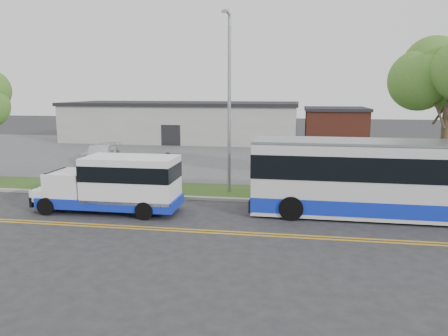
% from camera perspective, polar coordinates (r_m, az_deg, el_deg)
% --- Properties ---
extents(ground, '(140.00, 140.00, 0.00)m').
position_cam_1_polar(ground, '(22.36, -8.10, -4.60)').
color(ground, '#28282B').
rests_on(ground, ground).
extents(lane_line_north, '(70.00, 0.12, 0.01)m').
position_cam_1_polar(lane_line_north, '(18.87, -11.65, -7.48)').
color(lane_line_north, gold).
rests_on(lane_line_north, ground).
extents(lane_line_south, '(70.00, 0.12, 0.01)m').
position_cam_1_polar(lane_line_south, '(18.61, -11.98, -7.75)').
color(lane_line_south, gold).
rests_on(lane_line_south, ground).
extents(curb, '(80.00, 0.30, 0.15)m').
position_cam_1_polar(curb, '(23.36, -7.29, -3.76)').
color(curb, '#9E9B93').
rests_on(curb, ground).
extents(verge, '(80.00, 3.30, 0.10)m').
position_cam_1_polar(verge, '(25.05, -6.10, -2.84)').
color(verge, '#2B4818').
rests_on(verge, ground).
extents(parking_lot, '(80.00, 25.00, 0.10)m').
position_cam_1_polar(parking_lot, '(38.58, -0.47, 1.78)').
color(parking_lot, '#4C4C4F').
rests_on(parking_lot, ground).
extents(commercial_building, '(25.40, 10.40, 4.35)m').
position_cam_1_polar(commercial_building, '(49.36, -5.35, 6.05)').
color(commercial_building, '#9E9E99').
rests_on(commercial_building, ground).
extents(brick_wing, '(6.30, 7.30, 3.90)m').
position_cam_1_polar(brick_wing, '(46.89, 14.30, 5.30)').
color(brick_wing, brown).
rests_on(brick_wing, ground).
extents(streetlight_near, '(0.35, 1.53, 9.50)m').
position_cam_1_polar(streetlight_near, '(23.61, 0.67, 9.12)').
color(streetlight_near, gray).
rests_on(streetlight_near, verge).
extents(shuttle_bus, '(6.91, 2.37, 2.64)m').
position_cam_1_polar(shuttle_bus, '(20.94, -13.73, -1.84)').
color(shuttle_bus, '#1129B8').
rests_on(shuttle_bus, ground).
extents(transit_bus, '(12.43, 3.11, 3.44)m').
position_cam_1_polar(transit_bus, '(20.87, 20.96, -1.34)').
color(transit_bus, silver).
rests_on(transit_bus, ground).
extents(pedestrian, '(0.84, 0.77, 1.93)m').
position_cam_1_polar(pedestrian, '(26.13, -7.40, -0.06)').
color(pedestrian, black).
rests_on(pedestrian, verge).
extents(parked_car_a, '(2.83, 4.43, 1.38)m').
position_cam_1_polar(parked_car_a, '(34.47, -15.98, 1.63)').
color(parked_car_a, '#A9ABB0').
rests_on(parked_car_a, parking_lot).
extents(parked_car_b, '(2.23, 4.29, 1.19)m').
position_cam_1_polar(parked_car_b, '(37.14, -15.85, 2.07)').
color(parked_car_b, silver).
rests_on(parked_car_b, parking_lot).
extents(grocery_bag_left, '(0.32, 0.32, 0.32)m').
position_cam_1_polar(grocery_bag_left, '(26.14, -8.15, -1.87)').
color(grocery_bag_left, white).
rests_on(grocery_bag_left, verge).
extents(grocery_bag_right, '(0.32, 0.32, 0.32)m').
position_cam_1_polar(grocery_bag_right, '(26.43, -6.58, -1.70)').
color(grocery_bag_right, white).
rests_on(grocery_bag_right, verge).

